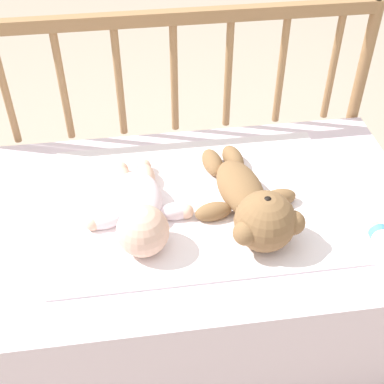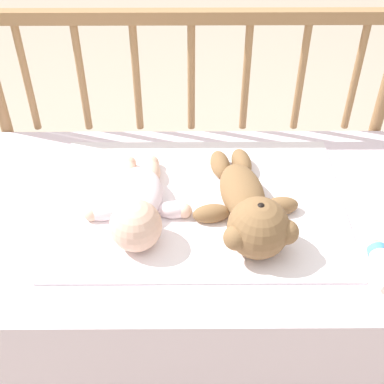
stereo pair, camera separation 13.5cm
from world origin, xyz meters
name	(u,v)px [view 1 (the left image)]	position (x,y,z in m)	size (l,w,h in m)	color
ground_plane	(192,311)	(0.00, 0.00, 0.00)	(12.00, 12.00, 0.00)	tan
crib_mattress	(192,266)	(0.00, 0.00, 0.22)	(1.19, 0.71, 0.44)	silver
crib_rail	(175,91)	(0.00, 0.38, 0.57)	(1.19, 0.04, 0.82)	#997047
blanket	(198,203)	(0.02, 0.03, 0.44)	(0.76, 0.54, 0.01)	white
teddy_bear	(252,204)	(0.14, -0.06, 0.50)	(0.28, 0.43, 0.15)	olive
baby	(139,209)	(-0.14, -0.02, 0.48)	(0.28, 0.37, 0.13)	white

